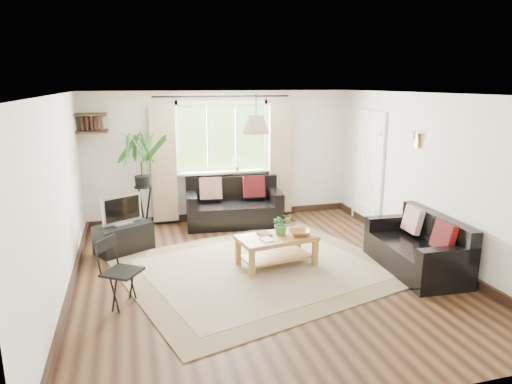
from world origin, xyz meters
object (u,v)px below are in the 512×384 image
object	(u,v)px
folding_chair	(122,273)
tv_stand	(124,238)
palm_stand	(142,182)
coffee_table	(276,251)
sofa_right	(416,245)
sofa_back	(234,203)

from	to	relation	value
folding_chair	tv_stand	bearing A→B (deg)	34.54
palm_stand	folding_chair	size ratio (longest dim) A/B	2.13
coffee_table	folding_chair	xyz separation A→B (m)	(-2.08, -0.66, 0.18)
sofa_right	palm_stand	xyz separation A→B (m)	(-3.54, 2.81, 0.49)
folding_chair	sofa_right	bearing A→B (deg)	-55.59
coffee_table	tv_stand	distance (m)	2.39
tv_stand	folding_chair	xyz separation A→B (m)	(0.00, -1.83, 0.19)
sofa_right	folding_chair	xyz separation A→B (m)	(-3.88, 0.00, 0.03)
sofa_back	coffee_table	bearing A→B (deg)	-79.98
sofa_back	folding_chair	world-z (taller)	folding_chair
tv_stand	palm_stand	xyz separation A→B (m)	(0.35, 0.98, 0.64)
coffee_table	palm_stand	distance (m)	2.84
sofa_right	coffee_table	xyz separation A→B (m)	(-1.80, 0.66, -0.15)
tv_stand	sofa_right	bearing A→B (deg)	-54.41
coffee_table	sofa_back	bearing A→B (deg)	94.17
coffee_table	folding_chair	world-z (taller)	folding_chair
sofa_back	folding_chair	xyz separation A→B (m)	(-1.93, -2.72, 0.00)
folding_chair	coffee_table	bearing A→B (deg)	-37.91
sofa_back	palm_stand	distance (m)	1.66
sofa_back	coffee_table	size ratio (longest dim) A/B	1.58
sofa_right	coffee_table	distance (m)	1.92
sofa_right	palm_stand	size ratio (longest dim) A/B	0.91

